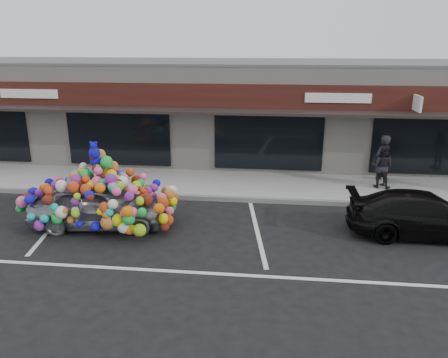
# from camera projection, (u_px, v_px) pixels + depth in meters

# --- Properties ---
(ground) EXTENTS (90.00, 90.00, 0.00)m
(ground) POSITION_uv_depth(u_px,v_px,m) (159.00, 229.00, 12.53)
(ground) COLOR black
(ground) RESTS_ON ground
(shop_building) EXTENTS (24.00, 7.20, 4.31)m
(shop_building) POSITION_uv_depth(u_px,v_px,m) (204.00, 109.00, 19.86)
(shop_building) COLOR beige
(shop_building) RESTS_ON ground
(sidewalk) EXTENTS (26.00, 3.00, 0.15)m
(sidewalk) POSITION_uv_depth(u_px,v_px,m) (186.00, 183.00, 16.29)
(sidewalk) COLOR gray
(sidewalk) RESTS_ON ground
(kerb) EXTENTS (26.00, 0.18, 0.16)m
(kerb) POSITION_uv_depth(u_px,v_px,m) (178.00, 197.00, 14.87)
(kerb) COLOR slate
(kerb) RESTS_ON ground
(parking_stripe_left) EXTENTS (0.73, 4.37, 0.01)m
(parking_stripe_left) POSITION_uv_depth(u_px,v_px,m) (56.00, 221.00, 13.05)
(parking_stripe_left) COLOR silver
(parking_stripe_left) RESTS_ON ground
(parking_stripe_mid) EXTENTS (0.73, 4.37, 0.01)m
(parking_stripe_mid) POSITION_uv_depth(u_px,v_px,m) (257.00, 231.00, 12.42)
(parking_stripe_mid) COLOR silver
(parking_stripe_mid) RESTS_ON ground
(lane_line) EXTENTS (14.00, 0.12, 0.01)m
(lane_line) POSITION_uv_depth(u_px,v_px,m) (219.00, 274.00, 10.14)
(lane_line) COLOR silver
(lane_line) RESTS_ON ground
(toy_car) EXTENTS (2.87, 4.37, 2.45)m
(toy_car) POSITION_uv_depth(u_px,v_px,m) (99.00, 199.00, 12.51)
(toy_car) COLOR gray
(toy_car) RESTS_ON ground
(black_sedan) EXTENTS (1.69, 4.15, 1.21)m
(black_sedan) POSITION_uv_depth(u_px,v_px,m) (425.00, 215.00, 12.00)
(black_sedan) COLOR black
(black_sedan) RESTS_ON ground
(pedestrian_a) EXTENTS (0.81, 0.79, 1.88)m
(pedestrian_a) POSITION_uv_depth(u_px,v_px,m) (382.00, 161.00, 15.42)
(pedestrian_a) COLOR black
(pedestrian_a) RESTS_ON sidewalk
(pedestrian_b) EXTENTS (0.91, 0.81, 1.55)m
(pedestrian_b) POSITION_uv_depth(u_px,v_px,m) (382.00, 166.00, 15.41)
(pedestrian_b) COLOR black
(pedestrian_b) RESTS_ON sidewalk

